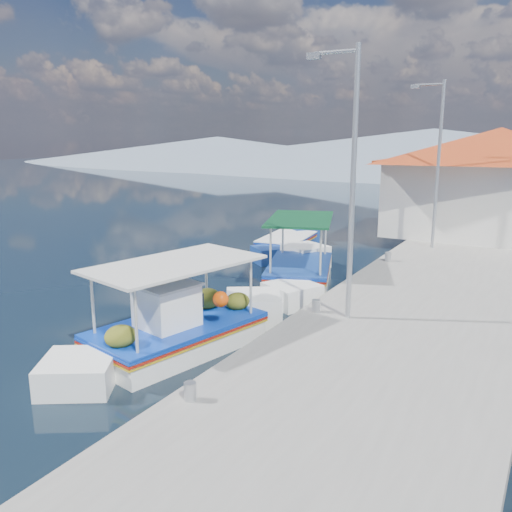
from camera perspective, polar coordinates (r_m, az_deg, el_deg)
The scene contains 9 objects.
ground at distance 13.50m, azimuth -12.35°, elevation -7.62°, with size 160.00×160.00×0.00m, color black.
quay at distance 16.15m, azimuth 18.96°, elevation -3.68°, with size 5.00×44.00×0.50m, color gray.
bollards at distance 15.84m, azimuth 11.08°, elevation -2.02°, with size 0.20×17.20×0.30m.
main_caique at distance 12.03m, azimuth -8.21°, elevation -7.88°, with size 2.92×6.54×2.21m.
caique_green_canopy at distance 17.09m, azimuth 4.82°, elevation -1.77°, with size 3.20×5.88×2.34m.
caique_blue_hull at distance 21.62m, azimuth 3.39°, elevation 1.14°, with size 2.04×5.45×0.98m.
harbor_building at distance 24.49m, azimuth 24.20°, elevation 7.37°, with size 10.49×10.49×4.40m.
lamp_post_near at distance 12.05m, azimuth 9.89°, elevation 8.85°, with size 1.21×0.14×6.00m.
lamp_post_far at distance 20.72m, azimuth 18.59°, elevation 10.00°, with size 1.21×0.14×6.00m.
Camera 1 is at (8.61, -9.30, 4.67)m, focal length 37.66 mm.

